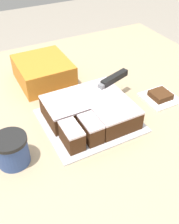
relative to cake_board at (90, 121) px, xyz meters
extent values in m
cube|color=tan|center=(-0.03, 0.09, -0.45)|extent=(1.40, 1.10, 0.89)
cube|color=silver|center=(0.00, 0.00, 0.00)|extent=(0.30, 0.27, 0.01)
cube|color=#472814|center=(0.00, 0.05, 0.03)|extent=(0.25, 0.14, 0.06)
cube|color=white|center=(0.00, 0.05, 0.07)|extent=(0.25, 0.14, 0.01)
cube|color=#472814|center=(0.06, -0.07, 0.03)|extent=(0.13, 0.09, 0.06)
cube|color=white|center=(0.06, -0.07, 0.07)|extent=(0.13, 0.09, 0.01)
cube|color=#472814|center=(-0.09, -0.07, 0.03)|extent=(0.05, 0.08, 0.06)
cube|color=white|center=(-0.09, -0.07, 0.07)|extent=(0.05, 0.08, 0.01)
cube|color=#472814|center=(-0.04, -0.07, 0.03)|extent=(0.05, 0.08, 0.06)
cube|color=white|center=(-0.04, -0.07, 0.07)|extent=(0.05, 0.08, 0.01)
cube|color=silver|center=(-0.01, 0.03, 0.07)|extent=(0.19, 0.08, 0.00)
cube|color=slate|center=(0.07, 0.06, 0.08)|extent=(0.02, 0.02, 0.02)
cube|color=black|center=(0.14, 0.08, 0.08)|extent=(0.12, 0.06, 0.02)
cylinder|color=#334C8C|center=(-0.26, -0.05, 0.04)|extent=(0.09, 0.09, 0.08)
cylinder|color=black|center=(-0.26, -0.05, 0.08)|extent=(0.09, 0.09, 0.01)
cube|color=white|center=(0.28, -0.01, 0.00)|extent=(0.12, 0.12, 0.01)
cube|color=#472814|center=(0.28, -0.01, 0.01)|extent=(0.07, 0.07, 0.02)
cube|color=orange|center=(-0.05, 0.30, 0.04)|extent=(0.19, 0.22, 0.09)
camera|label=1|loc=(-0.30, -0.57, 0.56)|focal=42.00mm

